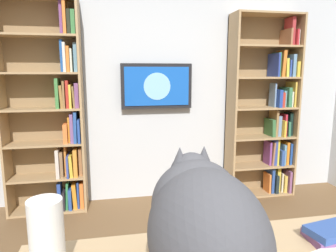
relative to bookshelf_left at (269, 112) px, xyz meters
The scene contains 7 objects.
wall_back 1.32m from the bookshelf_left, ahead, with size 4.52×0.06×2.70m, color silver.
bookshelf_left is the anchor object (origin of this frame).
bookshelf_right 2.31m from the bookshelf_left, ahead, with size 0.76×0.28×2.09m.
wall_mounted_tv 1.31m from the bookshelf_left, ahead, with size 0.75×0.07×0.47m.
cat 2.80m from the bookshelf_left, 57.28° to the left, with size 0.33×0.61×0.41m.
paper_towel_roll 2.95m from the bookshelf_left, 47.83° to the left, with size 0.11×0.11×0.25m, color white.
desk_book_stack 2.40m from the bookshelf_left, 66.61° to the left, with size 0.21×0.15×0.06m.
Camera 1 is at (0.52, 1.09, 1.40)m, focal length 32.71 mm.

